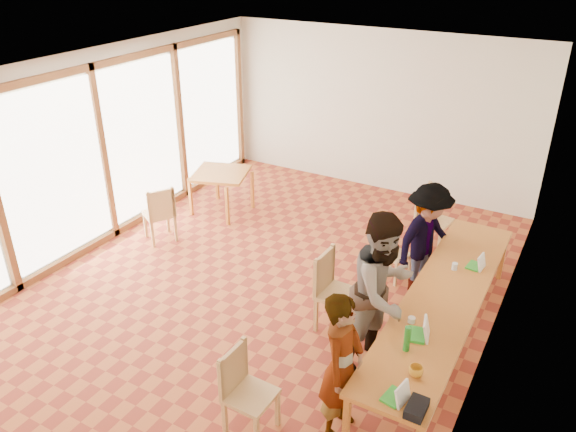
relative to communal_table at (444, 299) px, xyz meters
The scene contains 24 objects.
ground 2.60m from the communal_table, behind, with size 8.00×8.00×0.00m, color #AA5129.
wall_back 4.93m from the communal_table, 120.95° to the left, with size 6.00×0.10×3.00m, color beige.
wall_right 0.96m from the communal_table, 18.60° to the left, with size 0.10×8.00×3.00m, color beige.
window_wall 5.52m from the communal_table, behind, with size 0.10×8.00×3.00m, color white.
ceiling 3.41m from the communal_table, behind, with size 6.00×8.00×0.04m, color white.
communal_table is the anchor object (origin of this frame).
side_table 4.77m from the communal_table, 158.09° to the left, with size 0.90×0.90×0.75m.
chair_near 2.55m from the communal_table, 122.31° to the right, with size 0.45×0.45×0.50m.
chair_mid 1.34m from the communal_table, 169.94° to the right, with size 0.50×0.50×0.55m.
chair_far 1.66m from the communal_table, 131.22° to the left, with size 0.47×0.47×0.42m.
chair_empty 2.47m from the communal_table, 110.87° to the left, with size 0.54×0.54×0.55m.
chair_spare 4.62m from the communal_table, behind, with size 0.61×0.61×0.51m.
person_near 1.78m from the communal_table, 106.84° to the right, with size 0.58×0.38×1.59m, color gray.
person_mid 0.83m from the communal_table, 133.85° to the right, with size 0.93×0.72×1.91m, color gray.
person_far 1.20m from the communal_table, 117.10° to the left, with size 1.04×0.60×1.62m, color gray.
laptop_near 1.81m from the communal_table, 87.50° to the right, with size 0.23×0.26×0.19m.
laptop_mid 0.86m from the communal_table, 90.87° to the right, with size 0.27×0.29×0.21m.
laptop_far 0.82m from the communal_table, 76.88° to the left, with size 0.21×0.24×0.19m.
yellow_mug 1.44m from the communal_table, 85.25° to the right, with size 0.13×0.13×0.11m, color gold.
green_bottle 1.14m from the communal_table, 93.95° to the right, with size 0.07×0.07×0.28m, color #1C7724.
clear_glass 0.63m from the communal_table, 94.77° to the left, with size 0.07×0.07×0.09m, color silver.
condiment_cup 0.69m from the communal_table, 104.71° to the right, with size 0.08×0.08×0.06m, color white.
pink_phone 0.97m from the communal_table, 79.65° to the left, with size 0.05×0.10×0.01m, color #D53D90.
black_pouch 1.88m from the communal_table, 81.83° to the right, with size 0.16×0.26×0.09m, color black.
Camera 1 is at (3.56, -5.69, 4.45)m, focal length 35.00 mm.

